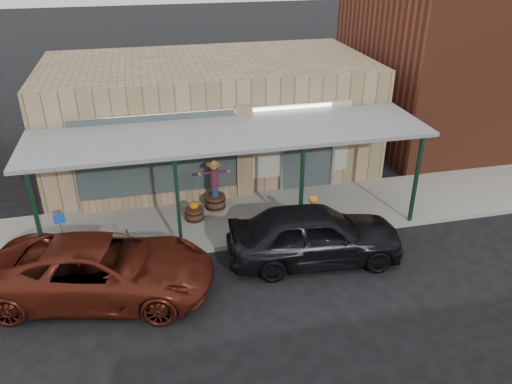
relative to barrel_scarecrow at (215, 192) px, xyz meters
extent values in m
plane|color=black|center=(0.45, -4.39, -0.74)|extent=(120.00, 120.00, 0.00)
cube|color=gray|center=(0.45, -0.79, -0.67)|extent=(40.00, 3.20, 0.15)
cube|color=#A07F62|center=(0.45, 3.81, 1.36)|extent=(12.00, 6.00, 4.20)
cube|color=#404D4E|center=(-1.75, 0.66, 1.16)|extent=(5.20, 0.06, 2.80)
cube|color=#404D4E|center=(3.45, 0.79, 0.76)|extent=(1.80, 0.06, 2.80)
cube|color=#A07F62|center=(1.15, 0.71, 0.96)|extent=(0.55, 0.30, 3.40)
cube|color=#A07F62|center=(-1.75, 0.71, -0.39)|extent=(5.20, 0.30, 0.50)
cube|color=#AEAA9A|center=(0.45, 0.78, 1.26)|extent=(9.00, 0.02, 2.60)
cube|color=white|center=(0.45, 0.75, 2.46)|extent=(7.50, 0.03, 0.10)
cube|color=slate|center=(0.45, -0.79, 2.31)|extent=(12.00, 3.00, 0.12)
cube|color=black|center=(-5.05, -2.24, 0.81)|extent=(0.10, 0.10, 2.95)
cube|color=black|center=(-1.35, -2.24, 0.81)|extent=(0.10, 0.10, 2.95)
cube|color=black|center=(2.25, -2.24, 0.81)|extent=(0.10, 0.10, 2.95)
cube|color=black|center=(5.95, -2.24, 0.81)|extent=(0.10, 0.10, 2.95)
cube|color=brown|center=(13.45, 4.81, 2.51)|extent=(12.00, 8.00, 6.50)
cylinder|color=#533021|center=(0.00, 0.00, -0.37)|extent=(0.84, 0.84, 0.45)
cylinder|color=navy|center=(0.00, 0.00, 0.03)|extent=(0.31, 0.31, 0.34)
cylinder|color=maroon|center=(0.00, 0.00, 0.51)|extent=(0.34, 0.34, 0.62)
sphere|color=#BD8148|center=(0.00, 0.00, 0.93)|extent=(0.25, 0.25, 0.25)
cone|color=#BD8148|center=(0.00, 0.00, 1.08)|extent=(0.41, 0.41, 0.16)
cylinder|color=#533021|center=(-0.77, -0.62, -0.40)|extent=(0.74, 0.74, 0.39)
ellipsoid|color=orange|center=(-0.77, -0.62, -0.08)|extent=(0.31, 0.31, 0.25)
cylinder|color=#4C471E|center=(-0.77, -0.62, 0.07)|extent=(0.04, 0.04, 0.06)
cylinder|color=gray|center=(-4.55, -1.99, -0.01)|extent=(0.04, 0.04, 1.16)
cube|color=blue|center=(-4.55, -1.99, 0.72)|extent=(0.30, 0.09, 0.30)
imported|color=black|center=(2.32, -3.38, 0.10)|extent=(5.07, 2.40, 1.67)
ellipsoid|color=orange|center=(2.56, -2.49, 0.36)|extent=(0.36, 0.30, 0.46)
sphere|color=orange|center=(2.56, -2.44, 0.68)|extent=(0.26, 0.26, 0.26)
cylinder|color=#176820|center=(2.56, -2.49, 0.54)|extent=(0.18, 0.18, 0.02)
imported|color=#571D11|center=(-3.44, -3.65, 0.04)|extent=(6.04, 3.77, 1.56)
camera|label=1|loc=(-1.97, -14.57, 7.63)|focal=35.00mm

